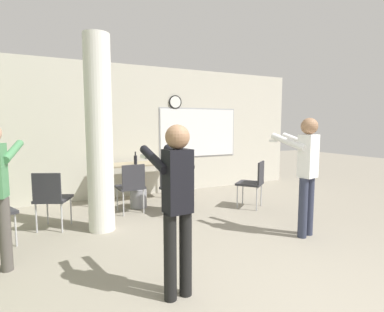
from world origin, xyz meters
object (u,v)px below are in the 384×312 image
at_px(bottle_on_table, 135,159).
at_px(folding_table, 138,166).
at_px(chair_table_front, 174,184).
at_px(chair_near_pillar, 51,196).
at_px(person_playing_side, 306,167).
at_px(person_playing_front, 176,197).
at_px(chair_table_left, 131,184).
at_px(chair_mid_room, 254,181).

bearing_deg(bottle_on_table, folding_table, 59.54).
bearing_deg(chair_table_front, chair_near_pillar, 179.83).
xyz_separation_m(folding_table, chair_table_front, (0.32, -1.13, -0.20)).
height_order(bottle_on_table, person_playing_side, person_playing_side).
xyz_separation_m(chair_near_pillar, chair_table_front, (1.94, -0.01, 0.00)).
distance_m(chair_table_front, person_playing_front, 2.58).
relative_size(bottle_on_table, chair_table_left, 0.29).
bearing_deg(person_playing_front, chair_near_pillar, 112.33).
distance_m(bottle_on_table, chair_table_front, 1.13).
distance_m(chair_near_pillar, person_playing_front, 2.59).
relative_size(folding_table, person_playing_front, 1.07).
distance_m(folding_table, chair_table_left, 0.89).
bearing_deg(chair_table_front, chair_table_left, 153.78).
bearing_deg(person_playing_side, chair_near_pillar, 150.55).
bearing_deg(bottle_on_table, person_playing_front, -99.50).
relative_size(chair_near_pillar, chair_mid_room, 1.00).
bearing_deg(chair_table_left, chair_table_front, -26.22).
height_order(bottle_on_table, chair_table_left, bottle_on_table).
relative_size(chair_near_pillar, chair_table_front, 1.00).
bearing_deg(person_playing_front, bottle_on_table, 80.50).
xyz_separation_m(chair_table_front, person_playing_front, (-0.96, -2.36, 0.40)).
distance_m(chair_near_pillar, chair_table_front, 1.94).
relative_size(folding_table, chair_table_front, 1.90).
height_order(chair_table_front, person_playing_front, person_playing_front).
xyz_separation_m(bottle_on_table, chair_near_pillar, (-1.53, -0.99, -0.35)).
xyz_separation_m(folding_table, chair_near_pillar, (-1.61, -1.12, -0.20)).
height_order(folding_table, chair_mid_room, chair_mid_room).
xyz_separation_m(chair_table_left, chair_near_pillar, (-1.27, -0.32, 0.00)).
bearing_deg(chair_table_front, chair_mid_room, -12.45).
bearing_deg(chair_mid_room, person_playing_front, -140.00).
bearing_deg(folding_table, bottle_on_table, -120.46).
bearing_deg(chair_mid_room, chair_table_left, 162.98).
relative_size(bottle_on_table, chair_mid_room, 0.29).
distance_m(bottle_on_table, person_playing_side, 3.21).
relative_size(folding_table, chair_mid_room, 1.90).
bearing_deg(folding_table, chair_table_left, -113.42).
xyz_separation_m(bottle_on_table, person_playing_front, (-0.56, -3.35, 0.05)).
relative_size(bottle_on_table, chair_table_front, 0.29).
bearing_deg(person_playing_front, person_playing_side, 15.02).
height_order(chair_near_pillar, chair_table_front, same).
bearing_deg(bottle_on_table, person_playing_side, -59.63).
height_order(person_playing_side, person_playing_front, person_playing_side).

